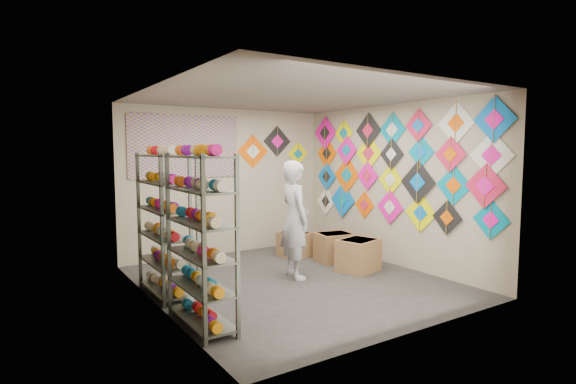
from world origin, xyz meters
TOP-DOWN VIEW (x-y plane):
  - ground at (0.00, 0.00)m, footprint 4.50×4.50m
  - room_walls at (0.00, 0.00)m, footprint 4.50×4.50m
  - shelf_rack_front at (-1.78, -0.85)m, footprint 0.40×1.10m
  - shelf_rack_back at (-1.78, 0.45)m, footprint 0.40×1.10m
  - string_spools at (-1.78, -0.20)m, footprint 0.12×2.36m
  - kite_wall_display at (1.98, 0.01)m, footprint 0.06×4.32m
  - back_wall_kites at (0.99, 2.24)m, footprint 1.62×0.02m
  - poster at (-0.80, 2.23)m, footprint 2.00×0.01m
  - shopkeeper at (0.14, 0.17)m, footprint 0.79×0.64m
  - carton_a at (1.20, -0.08)m, footprint 0.73×0.66m
  - carton_b at (1.28, 0.63)m, footprint 0.68×0.60m
  - carton_c at (0.89, 1.30)m, footprint 0.53×0.57m

SIDE VIEW (x-z plane):
  - ground at x=0.00m, z-range 0.00..0.00m
  - carton_c at x=0.89m, z-range 0.00..0.44m
  - carton_b at x=1.28m, z-range 0.00..0.49m
  - carton_a at x=1.20m, z-range 0.00..0.51m
  - shopkeeper at x=0.14m, z-range 0.00..1.78m
  - shelf_rack_front at x=-1.78m, z-range 0.00..1.90m
  - shelf_rack_back at x=-1.78m, z-range 0.00..1.90m
  - string_spools at x=-1.78m, z-range 0.99..1.11m
  - room_walls at x=0.00m, z-range -0.61..3.89m
  - kite_wall_display at x=1.98m, z-range 0.63..2.67m
  - back_wall_kites at x=0.99m, z-range 1.56..2.39m
  - poster at x=-0.80m, z-range 1.45..2.55m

